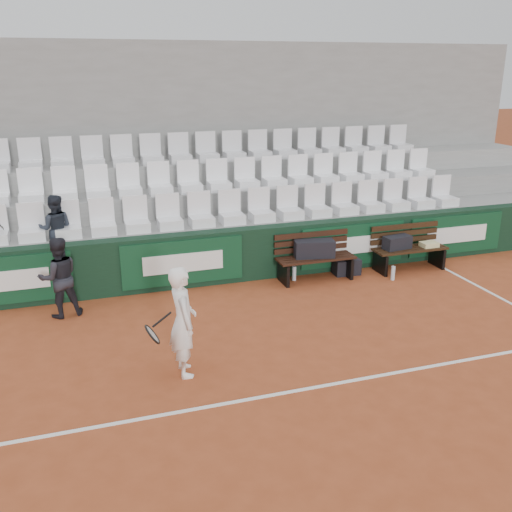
{
  "coord_description": "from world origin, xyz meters",
  "views": [
    {
      "loc": [
        -1.96,
        -5.77,
        3.87
      ],
      "look_at": [
        0.71,
        2.4,
        1.0
      ],
      "focal_mm": 40.0,
      "sensor_mm": 36.0,
      "label": 1
    }
  ],
  "objects_px": {
    "sports_bag_ground": "(346,266)",
    "tennis_player": "(183,321)",
    "bench_right": "(409,259)",
    "water_bottle_far": "(393,273)",
    "spectator_c": "(53,204)",
    "sports_bag_right": "(397,242)",
    "sports_bag_left": "(314,249)",
    "ball_kid": "(59,277)",
    "bench_left": "(316,268)",
    "water_bottle_near": "(294,273)"
  },
  "relations": [
    {
      "from": "sports_bag_left",
      "to": "sports_bag_ground",
      "type": "distance_m",
      "value": 0.86
    },
    {
      "from": "sports_bag_right",
      "to": "bench_left",
      "type": "bearing_deg",
      "value": 179.7
    },
    {
      "from": "sports_bag_left",
      "to": "sports_bag_right",
      "type": "xyz_separation_m",
      "value": [
        1.75,
        -0.05,
        -0.03
      ]
    },
    {
      "from": "ball_kid",
      "to": "spectator_c",
      "type": "relative_size",
      "value": 1.1
    },
    {
      "from": "tennis_player",
      "to": "ball_kid",
      "type": "relative_size",
      "value": 1.12
    },
    {
      "from": "sports_bag_ground",
      "to": "tennis_player",
      "type": "height_order",
      "value": "tennis_player"
    },
    {
      "from": "water_bottle_far",
      "to": "tennis_player",
      "type": "bearing_deg",
      "value": -153.88
    },
    {
      "from": "tennis_player",
      "to": "bench_right",
      "type": "bearing_deg",
      "value": 27.22
    },
    {
      "from": "sports_bag_right",
      "to": "tennis_player",
      "type": "xyz_separation_m",
      "value": [
        -4.79,
        -2.65,
        0.17
      ]
    },
    {
      "from": "sports_bag_left",
      "to": "sports_bag_ground",
      "type": "bearing_deg",
      "value": 4.26
    },
    {
      "from": "water_bottle_near",
      "to": "ball_kid",
      "type": "distance_m",
      "value": 4.23
    },
    {
      "from": "sports_bag_left",
      "to": "water_bottle_near",
      "type": "height_order",
      "value": "sports_bag_left"
    },
    {
      "from": "bench_right",
      "to": "sports_bag_left",
      "type": "height_order",
      "value": "sports_bag_left"
    },
    {
      "from": "ball_kid",
      "to": "spectator_c",
      "type": "xyz_separation_m",
      "value": [
        -0.0,
        1.19,
        0.94
      ]
    },
    {
      "from": "bench_left",
      "to": "bench_right",
      "type": "height_order",
      "value": "same"
    },
    {
      "from": "water_bottle_far",
      "to": "tennis_player",
      "type": "xyz_separation_m",
      "value": [
        -4.45,
        -2.18,
        0.61
      ]
    },
    {
      "from": "spectator_c",
      "to": "sports_bag_right",
      "type": "bearing_deg",
      "value": 178.02
    },
    {
      "from": "sports_bag_right",
      "to": "water_bottle_far",
      "type": "distance_m",
      "value": 0.72
    },
    {
      "from": "sports_bag_left",
      "to": "water_bottle_far",
      "type": "relative_size",
      "value": 2.73
    },
    {
      "from": "ball_kid",
      "to": "water_bottle_far",
      "type": "bearing_deg",
      "value": 166.75
    },
    {
      "from": "spectator_c",
      "to": "bench_right",
      "type": "bearing_deg",
      "value": 178.03
    },
    {
      "from": "ball_kid",
      "to": "spectator_c",
      "type": "distance_m",
      "value": 1.52
    },
    {
      "from": "bench_right",
      "to": "sports_bag_left",
      "type": "distance_m",
      "value": 2.07
    },
    {
      "from": "bench_left",
      "to": "tennis_player",
      "type": "xyz_separation_m",
      "value": [
        -3.06,
        -2.66,
        0.52
      ]
    },
    {
      "from": "bench_right",
      "to": "sports_bag_ground",
      "type": "bearing_deg",
      "value": 173.63
    },
    {
      "from": "sports_bag_left",
      "to": "spectator_c",
      "type": "relative_size",
      "value": 0.62
    },
    {
      "from": "bench_left",
      "to": "ball_kid",
      "type": "distance_m",
      "value": 4.61
    },
    {
      "from": "tennis_player",
      "to": "water_bottle_far",
      "type": "bearing_deg",
      "value": 26.12
    },
    {
      "from": "bench_left",
      "to": "sports_bag_ground",
      "type": "xyz_separation_m",
      "value": [
        0.7,
        0.1,
        -0.07
      ]
    },
    {
      "from": "water_bottle_near",
      "to": "ball_kid",
      "type": "height_order",
      "value": "ball_kid"
    },
    {
      "from": "sports_bag_right",
      "to": "sports_bag_ground",
      "type": "relative_size",
      "value": 1.09
    },
    {
      "from": "sports_bag_ground",
      "to": "spectator_c",
      "type": "height_order",
      "value": "spectator_c"
    },
    {
      "from": "bench_right",
      "to": "ball_kid",
      "type": "height_order",
      "value": "ball_kid"
    },
    {
      "from": "bench_right",
      "to": "tennis_player",
      "type": "bearing_deg",
      "value": -152.78
    },
    {
      "from": "bench_right",
      "to": "bench_left",
      "type": "bearing_deg",
      "value": 178.58
    },
    {
      "from": "sports_bag_right",
      "to": "tennis_player",
      "type": "height_order",
      "value": "tennis_player"
    },
    {
      "from": "bench_right",
      "to": "spectator_c",
      "type": "xyz_separation_m",
      "value": [
        -6.6,
        1.0,
        1.38
      ]
    },
    {
      "from": "sports_bag_right",
      "to": "tennis_player",
      "type": "relative_size",
      "value": 0.37
    },
    {
      "from": "spectator_c",
      "to": "sports_bag_ground",
      "type": "bearing_deg",
      "value": 177.47
    },
    {
      "from": "water_bottle_near",
      "to": "water_bottle_far",
      "type": "relative_size",
      "value": 1.02
    },
    {
      "from": "sports_bag_ground",
      "to": "water_bottle_near",
      "type": "height_order",
      "value": "sports_bag_ground"
    },
    {
      "from": "water_bottle_far",
      "to": "spectator_c",
      "type": "distance_m",
      "value": 6.32
    },
    {
      "from": "water_bottle_near",
      "to": "spectator_c",
      "type": "relative_size",
      "value": 0.23
    },
    {
      "from": "sports_bag_ground",
      "to": "ball_kid",
      "type": "xyz_separation_m",
      "value": [
        -5.29,
        -0.33,
        0.51
      ]
    },
    {
      "from": "bench_left",
      "to": "tennis_player",
      "type": "height_order",
      "value": "tennis_player"
    },
    {
      "from": "ball_kid",
      "to": "sports_bag_right",
      "type": "bearing_deg",
      "value": 171.07
    },
    {
      "from": "sports_bag_left",
      "to": "sports_bag_right",
      "type": "bearing_deg",
      "value": -1.68
    },
    {
      "from": "sports_bag_right",
      "to": "water_bottle_near",
      "type": "distance_m",
      "value": 2.18
    },
    {
      "from": "bench_right",
      "to": "water_bottle_near",
      "type": "height_order",
      "value": "bench_right"
    },
    {
      "from": "sports_bag_right",
      "to": "water_bottle_near",
      "type": "relative_size",
      "value": 2.0
    }
  ]
}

